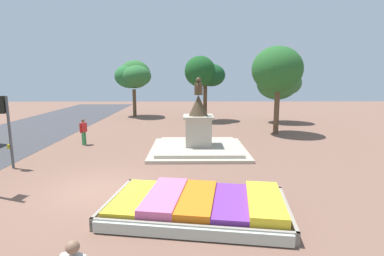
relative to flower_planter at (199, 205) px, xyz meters
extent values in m
plane|color=brown|center=(-3.76, 2.00, -0.27)|extent=(81.29, 81.29, 0.00)
cube|color=#38281C|center=(-0.06, 0.07, -0.09)|extent=(5.82, 3.80, 0.35)
cube|color=gray|center=(-0.29, -1.48, -0.07)|extent=(5.57, 0.95, 0.39)
cube|color=gray|center=(0.18, 1.61, -0.07)|extent=(5.57, 0.95, 0.39)
cube|color=gray|center=(-2.79, 0.48, -0.07)|extent=(0.58, 3.20, 0.39)
cube|color=gray|center=(2.67, -0.35, -0.07)|extent=(0.58, 3.20, 0.39)
cube|color=yellow|center=(-2.12, 0.38, 0.14)|extent=(1.46, 2.95, 0.12)
cube|color=#D86699|center=(-1.09, 0.22, 0.21)|extent=(1.46, 2.95, 0.26)
cube|color=orange|center=(-0.06, 0.07, 0.19)|extent=(1.46, 2.95, 0.22)
cube|color=#72339E|center=(0.97, -0.09, 0.16)|extent=(1.46, 2.95, 0.15)
cube|color=yellow|center=(2.01, -0.25, 0.22)|extent=(1.46, 2.95, 0.28)
cube|color=#B2BCAD|center=(-0.30, -1.53, -0.07)|extent=(5.31, 1.00, 0.32)
cube|color=#B3A894|center=(0.23, 8.08, -0.18)|extent=(5.44, 5.44, 0.16)
cube|color=#B4AA96|center=(0.23, 8.08, -0.02)|extent=(4.64, 4.64, 0.16)
cube|color=#B2A893|center=(0.23, 8.08, 0.87)|extent=(1.45, 1.45, 1.62)
cube|color=#B2A893|center=(0.23, 8.08, 1.74)|extent=(1.72, 1.72, 0.12)
cone|color=#473823|center=(0.23, 8.08, 2.38)|extent=(1.09, 1.09, 1.17)
cylinder|color=#473823|center=(0.23, 8.08, 3.31)|extent=(0.47, 0.47, 0.68)
sphere|color=#473823|center=(0.23, 8.08, 3.80)|extent=(0.30, 0.30, 0.30)
cylinder|color=#473823|center=(0.18, 7.79, 3.45)|extent=(0.19, 0.62, 0.38)
cylinder|color=#4C5156|center=(-8.59, 4.82, 1.43)|extent=(0.12, 0.12, 3.40)
cube|color=black|center=(-8.79, 4.82, 2.73)|extent=(0.25, 0.28, 0.80)
cylinder|color=#543E08|center=(-8.92, 4.82, 2.73)|extent=(0.03, 0.14, 0.14)
cylinder|color=green|center=(-8.92, 4.82, 2.46)|extent=(0.03, 0.14, 0.14)
cube|color=gold|center=(-8.69, 4.82, 0.78)|extent=(0.10, 0.16, 0.20)
cylinder|color=#338C4C|center=(-6.88, 9.76, 0.15)|extent=(0.13, 0.13, 0.83)
cylinder|color=#338C4C|center=(-6.97, 9.60, 0.15)|extent=(0.13, 0.13, 0.83)
cube|color=red|center=(-6.93, 9.68, 0.85)|extent=(0.38, 0.44, 0.58)
cylinder|color=red|center=(-6.81, 9.89, 0.82)|extent=(0.09, 0.09, 0.56)
cylinder|color=red|center=(-7.05, 9.47, 0.82)|extent=(0.09, 0.09, 0.56)
sphere|color=brown|center=(-6.93, 9.68, 1.28)|extent=(0.21, 0.21, 0.21)
sphere|color=#8C664C|center=(-2.16, -4.48, 1.34)|extent=(0.22, 0.22, 0.22)
cylinder|color=brown|center=(6.22, 13.25, 1.44)|extent=(0.39, 0.39, 3.42)
ellipsoid|color=#215A2C|center=(6.00, 13.88, 4.66)|extent=(2.94, 2.75, 2.28)
ellipsoid|color=#265F27|center=(6.11, 13.23, 4.51)|extent=(3.66, 3.76, 3.33)
cylinder|color=brown|center=(7.89, 19.05, 0.85)|extent=(0.30, 0.30, 2.23)
ellipsoid|color=#306833|center=(8.55, 18.78, 3.41)|extent=(2.86, 3.04, 2.25)
ellipsoid|color=#2C6C34|center=(8.05, 18.84, 3.25)|extent=(3.01, 2.59, 2.57)
ellipsoid|color=#2E6C33|center=(7.86, 18.94, 3.39)|extent=(3.78, 3.40, 3.05)
cylinder|color=brown|center=(-6.13, 23.20, 1.19)|extent=(0.37, 0.37, 2.92)
ellipsoid|color=#2D6932|center=(-5.66, 22.53, 4.04)|extent=(2.90, 3.15, 2.19)
ellipsoid|color=#2B6E35|center=(-6.56, 23.60, 4.03)|extent=(3.30, 3.28, 2.57)
ellipsoid|color=#2F6B30|center=(-6.08, 23.68, 4.22)|extent=(3.31, 2.91, 2.95)
cylinder|color=#4C3823|center=(1.24, 19.73, 1.43)|extent=(0.37, 0.37, 3.39)
ellipsoid|color=#164923|center=(1.85, 20.30, 4.12)|extent=(2.66, 2.88, 2.15)
ellipsoid|color=#194F20|center=(0.74, 19.59, 4.47)|extent=(2.89, 2.92, 2.86)
camera|label=1|loc=(-0.32, -8.83, 4.00)|focal=28.00mm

